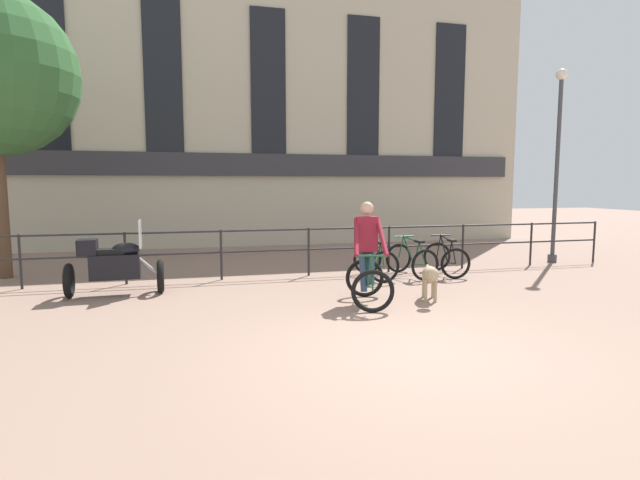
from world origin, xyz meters
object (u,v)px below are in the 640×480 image
object	(u,v)px
cyclist_with_bike	(368,258)
parked_bicycle_mid_right	(446,259)
parked_bicycle_near_lamp	(375,262)
parked_bicycle_mid_left	(411,260)
street_lamp	(558,156)
dog	(430,276)
parked_motorcycle	(114,265)

from	to	relation	value
cyclist_with_bike	parked_bicycle_mid_right	bearing A→B (deg)	51.16
parked_bicycle_near_lamp	parked_bicycle_mid_left	xyz separation A→B (m)	(0.83, 0.00, 0.00)
cyclist_with_bike	parked_bicycle_near_lamp	distance (m)	2.24
parked_bicycle_near_lamp	street_lamp	xyz separation A→B (m)	(5.19, 0.93, 2.33)
parked_bicycle_mid_right	street_lamp	world-z (taller)	street_lamp
street_lamp	cyclist_with_bike	bearing A→B (deg)	-154.31
dog	parked_motorcycle	world-z (taller)	parked_motorcycle
parked_motorcycle	parked_bicycle_near_lamp	size ratio (longest dim) A/B	1.49
parked_bicycle_mid_right	street_lamp	xyz separation A→B (m)	(3.53, 0.93, 2.33)
parked_bicycle_near_lamp	parked_bicycle_mid_right	size ratio (longest dim) A/B	0.96
parked_bicycle_near_lamp	parked_bicycle_mid_right	xyz separation A→B (m)	(1.66, 0.00, 0.00)
parked_bicycle_mid_right	parked_bicycle_near_lamp	bearing A→B (deg)	6.43
parked_bicycle_mid_right	street_lamp	bearing A→B (deg)	-158.84
parked_bicycle_mid_right	parked_motorcycle	bearing A→B (deg)	9.55
cyclist_with_bike	street_lamp	bearing A→B (deg)	38.85
dog	cyclist_with_bike	bearing A→B (deg)	-167.46
cyclist_with_bike	dog	bearing A→B (deg)	4.68
parked_bicycle_near_lamp	parked_bicycle_mid_right	bearing A→B (deg)	-178.59
dog	parked_bicycle_mid_right	world-z (taller)	parked_bicycle_mid_right
parked_motorcycle	parked_bicycle_mid_right	distance (m)	6.79
dog	parked_bicycle_mid_left	world-z (taller)	parked_bicycle_mid_left
parked_bicycle_mid_left	parked_bicycle_near_lamp	bearing A→B (deg)	-7.57
parked_bicycle_mid_right	street_lamp	size ratio (longest dim) A/B	0.24
dog	parked_bicycle_near_lamp	bearing A→B (deg)	115.53
parked_bicycle_mid_left	parked_bicycle_mid_right	distance (m)	0.83
parked_bicycle_mid_right	dog	bearing A→B (deg)	61.98
parked_bicycle_near_lamp	parked_bicycle_mid_left	world-z (taller)	same
parked_bicycle_mid_left	street_lamp	bearing A→B (deg)	-175.54
parked_motorcycle	parked_bicycle_mid_left	size ratio (longest dim) A/B	1.41
dog	parked_bicycle_near_lamp	distance (m)	2.17
dog	parked_bicycle_mid_right	size ratio (longest dim) A/B	0.83
dog	parked_motorcycle	bearing A→B (deg)	-177.72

